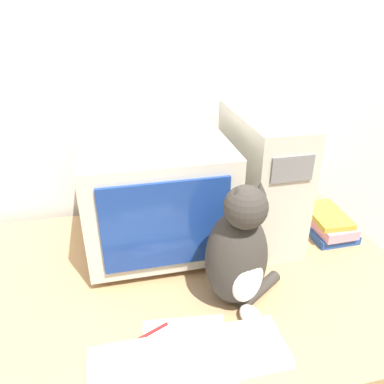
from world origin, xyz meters
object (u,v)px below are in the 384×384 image
(keyboard, at_px, (189,358))
(cat, at_px, (239,254))
(crt_monitor, at_px, (156,193))
(book_stack, at_px, (327,223))
(computer_tower, at_px, (260,175))
(pen, at_px, (141,338))

(keyboard, height_order, cat, cat)
(crt_monitor, xyz_separation_m, book_stack, (0.59, -0.08, -0.15))
(computer_tower, xyz_separation_m, keyboard, (-0.36, -0.50, -0.20))
(computer_tower, bearing_deg, pen, -138.16)
(keyboard, height_order, book_stack, book_stack)
(pen, bearing_deg, cat, 15.86)
(computer_tower, relative_size, keyboard, 0.92)
(keyboard, xyz_separation_m, pen, (-0.10, 0.09, -0.01))
(pen, bearing_deg, computer_tower, 41.84)
(computer_tower, relative_size, cat, 1.16)
(keyboard, distance_m, book_stack, 0.72)
(crt_monitor, height_order, computer_tower, computer_tower)
(crt_monitor, distance_m, computer_tower, 0.36)
(book_stack, relative_size, pen, 1.44)
(crt_monitor, relative_size, keyboard, 0.96)
(crt_monitor, relative_size, pen, 3.05)
(keyboard, distance_m, pen, 0.13)
(computer_tower, distance_m, book_stack, 0.30)
(keyboard, bearing_deg, crt_monitor, 90.22)
(cat, height_order, pen, cat)
(computer_tower, distance_m, keyboard, 0.64)
(computer_tower, bearing_deg, crt_monitor, -178.77)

